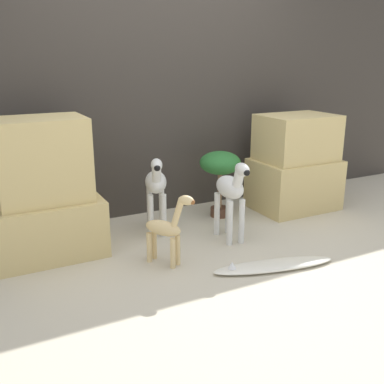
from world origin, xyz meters
TOP-DOWN VIEW (x-y plane):
  - ground_plane at (0.00, 0.00)m, footprint 14.00×14.00m
  - wall_back at (0.00, 1.24)m, footprint 6.40×0.08m
  - rock_pillar_left at (-1.18, 0.67)m, footprint 0.79×0.58m
  - rock_pillar_right at (1.18, 0.67)m, footprint 0.79×0.58m
  - zebra_right at (0.19, 0.26)m, footprint 0.21×0.47m
  - zebra_left at (-0.29, 0.68)m, footprint 0.28×0.47m
  - giraffe_figurine at (-0.46, 0.09)m, footprint 0.29×0.38m
  - potted_palm_front at (0.40, 0.79)m, footprint 0.38×0.38m
  - surfboard at (0.18, -0.32)m, footprint 0.93×0.39m

SIDE VIEW (x-z plane):
  - ground_plane at x=0.00m, z-range 0.00..0.00m
  - surfboard at x=0.18m, z-range -0.02..0.07m
  - giraffe_figurine at x=-0.46m, z-range 0.00..0.55m
  - zebra_right at x=0.19m, z-range 0.07..0.76m
  - zebra_left at x=-0.29m, z-range 0.07..0.76m
  - rock_pillar_right at x=1.18m, z-range -0.03..0.89m
  - rock_pillar_left at x=-1.18m, z-range -0.05..0.98m
  - potted_palm_front at x=0.40m, z-range 0.17..0.79m
  - wall_back at x=0.00m, z-range 0.00..2.20m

